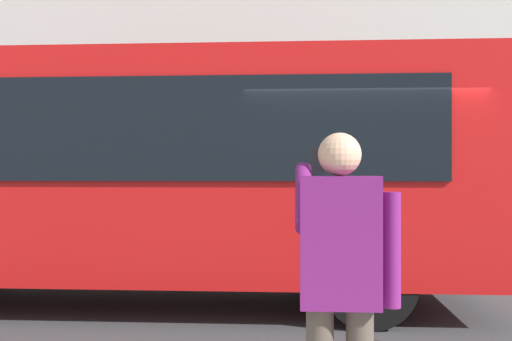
% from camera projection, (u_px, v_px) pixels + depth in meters
% --- Properties ---
extents(ground_plane, '(60.00, 60.00, 0.00)m').
position_uv_depth(ground_plane, '(356.00, 308.00, 7.26)').
color(ground_plane, '#38383A').
extents(red_bus, '(9.05, 2.54, 3.08)m').
position_uv_depth(red_bus, '(118.00, 169.00, 7.61)').
color(red_bus, red).
rests_on(red_bus, ground_plane).
extents(pedestrian_photographer, '(0.53, 0.52, 1.70)m').
position_uv_depth(pedestrian_photographer, '(340.00, 273.00, 3.05)').
color(pedestrian_photographer, '#4C4238').
rests_on(pedestrian_photographer, sidewalk_curb).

